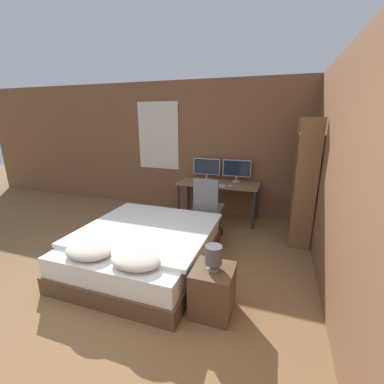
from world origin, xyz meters
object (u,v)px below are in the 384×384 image
(nightstand, at_px, (213,290))
(office_chair, at_px, (208,212))
(bed, at_px, (144,248))
(monitor_left, at_px, (207,167))
(monitor_right, at_px, (237,169))
(desk, at_px, (218,187))
(bookshelf, at_px, (305,177))
(keyboard, at_px, (216,185))
(computer_mouse, at_px, (230,186))
(bedside_lamp, at_px, (214,255))

(nightstand, xyz_separation_m, office_chair, (-0.56, 1.81, 0.16))
(bed, bearing_deg, office_chair, 66.35)
(monitor_left, bearing_deg, monitor_right, 0.00)
(desk, xyz_separation_m, bookshelf, (1.49, -0.53, 0.42))
(bed, bearing_deg, nightstand, -26.96)
(nightstand, bearing_deg, monitor_right, 95.12)
(keyboard, xyz_separation_m, bookshelf, (1.49, -0.30, 0.33))
(bed, distance_m, computer_mouse, 2.02)
(keyboard, xyz_separation_m, computer_mouse, (0.27, 0.00, 0.01))
(monitor_left, height_order, monitor_right, same)
(bedside_lamp, xyz_separation_m, monitor_left, (-0.87, 2.80, 0.34))
(nightstand, relative_size, bedside_lamp, 1.99)
(computer_mouse, bearing_deg, keyboard, 180.00)
(nightstand, height_order, bedside_lamp, bedside_lamp)
(keyboard, bearing_deg, computer_mouse, 0.00)
(office_chair, bearing_deg, monitor_right, 72.65)
(nightstand, bearing_deg, bedside_lamp, 0.00)
(bed, bearing_deg, bookshelf, 35.94)
(desk, bearing_deg, bookshelf, -19.43)
(desk, bearing_deg, bedside_lamp, -77.71)
(bookshelf, bearing_deg, bed, -144.06)
(bedside_lamp, height_order, computer_mouse, computer_mouse)
(nightstand, relative_size, monitor_left, 0.91)
(keyboard, xyz_separation_m, office_chair, (0.00, -0.52, -0.34))
(bed, distance_m, office_chair, 1.37)
(bedside_lamp, xyz_separation_m, keyboard, (-0.56, 2.34, 0.10))
(monitor_left, relative_size, bookshelf, 0.28)
(office_chair, bearing_deg, bookshelf, 8.62)
(computer_mouse, bearing_deg, monitor_left, 141.42)
(bookshelf, bearing_deg, monitor_right, 147.29)
(bed, height_order, nightstand, bed)
(bed, xyz_separation_m, monitor_right, (0.86, 2.24, 0.73))
(monitor_left, bearing_deg, computer_mouse, -38.58)
(monitor_right, bearing_deg, bedside_lamp, -84.88)
(monitor_left, distance_m, bookshelf, 1.95)
(bed, relative_size, bookshelf, 0.98)
(nightstand, xyz_separation_m, keyboard, (-0.56, 2.34, 0.50))
(monitor_left, relative_size, office_chair, 0.55)
(bookshelf, bearing_deg, computer_mouse, 166.35)
(nightstand, bearing_deg, keyboard, 103.46)
(bed, xyz_separation_m, keyboard, (0.55, 1.77, 0.49))
(bed, relative_size, bedside_lamp, 7.68)
(office_chair, bearing_deg, bed, -113.65)
(office_chair, bearing_deg, computer_mouse, 62.41)
(bed, xyz_separation_m, bedside_lamp, (1.11, -0.56, 0.40))
(desk, bearing_deg, bed, -105.29)
(monitor_right, relative_size, office_chair, 0.55)
(bedside_lamp, distance_m, monitor_left, 2.95)
(bedside_lamp, relative_size, desk, 0.16)
(monitor_right, distance_m, keyboard, 0.61)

